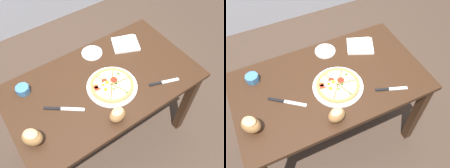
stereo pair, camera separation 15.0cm
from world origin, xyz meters
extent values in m
plane|color=#3D2D23|center=(0.00, 0.00, 0.00)|extent=(12.00, 12.00, 0.00)
cube|color=#331E11|center=(0.00, 0.00, 0.73)|extent=(1.26, 0.72, 0.03)
cube|color=#331E11|center=(0.58, -0.31, 0.36)|extent=(0.06, 0.06, 0.72)
cube|color=#331E11|center=(-0.58, 0.31, 0.36)|extent=(0.06, 0.06, 0.72)
cube|color=#331E11|center=(0.58, 0.31, 0.36)|extent=(0.06, 0.06, 0.72)
cylinder|color=white|center=(0.02, -0.07, 0.75)|extent=(0.33, 0.33, 0.01)
cylinder|color=#E5C684|center=(0.02, -0.07, 0.77)|extent=(0.28, 0.28, 0.01)
cylinder|color=#E0CC84|center=(0.02, -0.07, 0.77)|extent=(0.25, 0.25, 0.00)
torus|color=#B27A42|center=(0.02, -0.07, 0.77)|extent=(0.28, 0.28, 0.02)
cube|color=#472D19|center=(0.06, -0.02, 0.77)|extent=(0.08, 0.10, 0.00)
cube|color=#472D19|center=(0.00, -0.01, 0.77)|extent=(0.05, 0.12, 0.00)
cube|color=#472D19|center=(-0.04, -0.06, 0.77)|extent=(0.12, 0.02, 0.00)
cube|color=#472D19|center=(-0.01, -0.12, 0.77)|extent=(0.08, 0.10, 0.00)
cube|color=#472D19|center=(0.05, -0.13, 0.77)|extent=(0.05, 0.12, 0.00)
cube|color=#472D19|center=(0.09, -0.08, 0.77)|extent=(0.12, 0.02, 0.00)
cylinder|color=red|center=(-0.07, -0.04, 0.78)|extent=(0.04, 0.04, 0.00)
cylinder|color=red|center=(0.00, -0.02, 0.78)|extent=(0.04, 0.04, 0.00)
cylinder|color=red|center=(-0.07, -0.03, 0.78)|extent=(0.04, 0.04, 0.00)
cylinder|color=red|center=(0.00, -0.05, 0.78)|extent=(0.04, 0.04, 0.00)
cylinder|color=red|center=(0.06, -0.05, 0.78)|extent=(0.05, 0.05, 0.00)
ellipsoid|color=white|center=(-0.01, -0.06, 0.78)|extent=(0.08, 0.08, 0.01)
sphere|color=#F4AD1E|center=(0.00, -0.05, 0.79)|extent=(0.03, 0.03, 0.03)
ellipsoid|color=white|center=(-0.03, -0.05, 0.78)|extent=(0.07, 0.07, 0.01)
sphere|color=#F4AD1E|center=(-0.03, -0.05, 0.79)|extent=(0.02, 0.02, 0.02)
ellipsoid|color=white|center=(-0.03, -0.09, 0.78)|extent=(0.06, 0.06, 0.01)
sphere|color=#F4AD1E|center=(-0.04, -0.09, 0.79)|extent=(0.03, 0.03, 0.03)
cylinder|color=#386B23|center=(0.03, -0.07, 0.78)|extent=(0.01, 0.01, 0.00)
cylinder|color=#477A2D|center=(0.01, -0.11, 0.78)|extent=(0.02, 0.02, 0.00)
cylinder|color=#386B23|center=(0.00, 0.04, 0.78)|extent=(0.01, 0.01, 0.00)
cylinder|color=#2D5B1E|center=(0.00, -0.06, 0.78)|extent=(0.01, 0.01, 0.00)
cylinder|color=#2D5B1E|center=(0.06, -0.18, 0.78)|extent=(0.01, 0.01, 0.00)
cylinder|color=#2D5B1E|center=(0.05, -0.08, 0.78)|extent=(0.01, 0.01, 0.00)
cylinder|color=#386B23|center=(0.05, -0.08, 0.78)|extent=(0.02, 0.02, 0.00)
cylinder|color=#2D5B1E|center=(0.11, -0.02, 0.78)|extent=(0.02, 0.02, 0.00)
cylinder|color=teal|center=(-0.46, 0.22, 0.77)|extent=(0.08, 0.08, 0.05)
cylinder|color=gold|center=(-0.46, 0.22, 0.78)|extent=(0.07, 0.07, 0.03)
cylinder|color=teal|center=(-0.41, 0.22, 0.77)|extent=(0.01, 0.01, 0.05)
cylinder|color=teal|center=(-0.43, 0.25, 0.77)|extent=(0.01, 0.01, 0.05)
cylinder|color=teal|center=(-0.46, 0.26, 0.77)|extent=(0.01, 0.01, 0.05)
cylinder|color=teal|center=(-0.48, 0.25, 0.77)|extent=(0.01, 0.01, 0.05)
cylinder|color=teal|center=(-0.50, 0.22, 0.77)|extent=(0.01, 0.01, 0.05)
cylinder|color=teal|center=(-0.48, 0.19, 0.77)|extent=(0.01, 0.01, 0.05)
cylinder|color=teal|center=(-0.46, 0.18, 0.77)|extent=(0.01, 0.01, 0.05)
cylinder|color=teal|center=(-0.43, 0.19, 0.77)|extent=(0.01, 0.01, 0.05)
cube|color=white|center=(0.33, 0.19, 0.76)|extent=(0.24, 0.22, 0.02)
cube|color=white|center=(0.33, 0.19, 0.78)|extent=(0.19, 0.18, 0.02)
ellipsoid|color=olive|center=(-0.08, -0.28, 0.79)|extent=(0.11, 0.09, 0.09)
ellipsoid|color=tan|center=(-0.08, -0.28, 0.83)|extent=(0.08, 0.06, 0.03)
ellipsoid|color=olive|center=(-0.54, -0.13, 0.80)|extent=(0.14, 0.14, 0.10)
ellipsoid|color=tan|center=(-0.54, -0.13, 0.84)|extent=(0.10, 0.10, 0.03)
cube|color=silver|center=(0.36, -0.25, 0.75)|extent=(0.12, 0.06, 0.01)
cube|color=black|center=(0.27, -0.21, 0.75)|extent=(0.09, 0.04, 0.01)
cube|color=silver|center=(-0.27, -0.07, 0.75)|extent=(0.13, 0.10, 0.01)
cube|color=black|center=(-0.36, 0.00, 0.75)|extent=(0.09, 0.08, 0.01)
cylinder|color=white|center=(0.08, 0.26, 0.75)|extent=(0.15, 0.15, 0.01)
camera|label=1|loc=(-0.50, -0.82, 1.96)|focal=38.00mm
camera|label=2|loc=(-0.37, -0.90, 1.96)|focal=38.00mm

